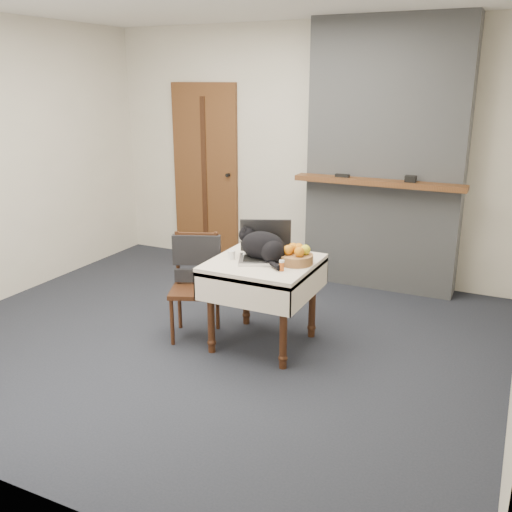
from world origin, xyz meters
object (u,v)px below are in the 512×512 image
(laptop, at_px, (265,249))
(pill_bottle, at_px, (282,265))
(cat, at_px, (264,247))
(side_table, at_px, (263,275))
(door, at_px, (205,172))
(chair, at_px, (196,271))
(cream_jar, at_px, (232,255))
(fruit_basket, at_px, (296,256))

(laptop, distance_m, pill_bottle, 0.32)
(cat, bearing_deg, side_table, -58.95)
(door, relative_size, chair, 2.35)
(cream_jar, bearing_deg, pill_bottle, -11.85)
(door, xyz_separation_m, fruit_basket, (1.87, -1.85, -0.24))
(chair, bearing_deg, cream_jar, -27.45)
(cream_jar, bearing_deg, chair, 174.80)
(cat, bearing_deg, cream_jar, -143.07)
(cream_jar, relative_size, fruit_basket, 0.25)
(cat, distance_m, cream_jar, 0.26)
(fruit_basket, bearing_deg, laptop, 177.57)
(door, height_order, cream_jar, door)
(door, xyz_separation_m, laptop, (1.61, -1.84, -0.23))
(cream_jar, distance_m, chair, 0.40)
(side_table, distance_m, fruit_basket, 0.31)
(door, distance_m, side_table, 2.53)
(side_table, bearing_deg, fruit_basket, 10.89)
(door, distance_m, cream_jar, 2.41)
(side_table, height_order, chair, chair)
(cream_jar, xyz_separation_m, pill_bottle, (0.46, -0.10, 0.01))
(cream_jar, bearing_deg, door, 125.13)
(laptop, xyz_separation_m, cat, (0.01, -0.05, 0.04))
(fruit_basket, distance_m, chair, 0.87)
(side_table, height_order, cream_jar, cream_jar)
(laptop, relative_size, pill_bottle, 6.19)
(cat, distance_m, pill_bottle, 0.29)
(side_table, distance_m, cream_jar, 0.29)
(cream_jar, relative_size, chair, 0.08)
(laptop, distance_m, cat, 0.06)
(cream_jar, height_order, fruit_basket, fruit_basket)
(laptop, bearing_deg, cream_jar, -175.67)
(pill_bottle, bearing_deg, cat, 142.62)
(door, distance_m, cat, 2.49)
(door, bearing_deg, side_table, -49.46)
(cat, bearing_deg, fruit_basket, 28.71)
(laptop, height_order, pill_bottle, laptop)
(laptop, bearing_deg, cat, -102.60)
(door, bearing_deg, fruit_basket, -44.63)
(cream_jar, bearing_deg, cat, 16.87)
(cream_jar, bearing_deg, side_table, 14.59)
(side_table, relative_size, fruit_basket, 3.02)
(side_table, height_order, pill_bottle, pill_bottle)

